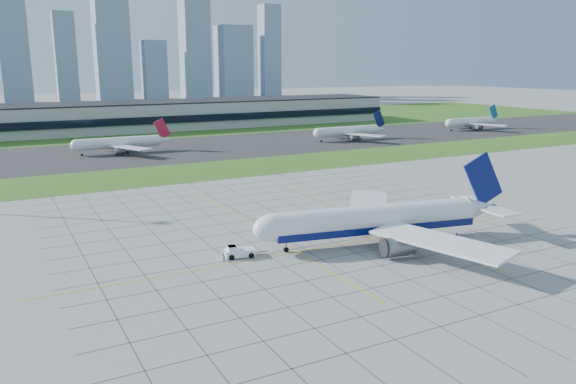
% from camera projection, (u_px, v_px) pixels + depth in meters
% --- Properties ---
extents(ground, '(1400.00, 1400.00, 0.00)m').
position_uv_depth(ground, '(334.00, 242.00, 117.78)').
color(ground, '#989893').
rests_on(ground, ground).
extents(grass_median, '(700.00, 35.00, 0.04)m').
position_uv_depth(grass_median, '(194.00, 172.00, 195.17)').
color(grass_median, '#325F1B').
rests_on(grass_median, ground).
extents(asphalt_taxiway, '(700.00, 75.00, 0.04)m').
position_uv_depth(asphalt_taxiway, '(153.00, 151.00, 242.46)').
color(asphalt_taxiway, '#383838').
rests_on(asphalt_taxiway, ground).
extents(grass_far, '(700.00, 145.00, 0.04)m').
position_uv_depth(grass_far, '(104.00, 127.00, 337.06)').
color(grass_far, '#325F1B').
rests_on(grass_far, ground).
extents(apron_markings, '(120.00, 130.00, 0.03)m').
position_uv_depth(apron_markings, '(310.00, 229.00, 127.51)').
color(apron_markings, '#474744').
rests_on(apron_markings, ground).
extents(terminal, '(260.00, 43.00, 15.80)m').
position_uv_depth(terminal, '(181.00, 114.00, 332.10)').
color(terminal, '#B7B7B2').
rests_on(terminal, ground).
extents(city_skyline, '(523.00, 32.40, 160.00)m').
position_uv_depth(city_skyline, '(39.00, 41.00, 547.85)').
color(city_skyline, '#8297AB').
rests_on(city_skyline, ground).
extents(airliner, '(56.86, 57.11, 18.04)m').
position_uv_depth(airliner, '(377.00, 220.00, 116.31)').
color(airliner, white).
rests_on(airliner, ground).
extents(pushback_tug, '(8.58, 3.82, 2.36)m').
position_uv_depth(pushback_tug, '(238.00, 252.00, 108.41)').
color(pushback_tug, white).
rests_on(pushback_tug, ground).
extents(crew_near, '(0.59, 0.70, 1.62)m').
position_uv_depth(crew_near, '(224.00, 258.00, 105.90)').
color(crew_near, black).
rests_on(crew_near, ground).
extents(crew_far, '(0.94, 0.87, 1.57)m').
position_uv_depth(crew_far, '(457.00, 236.00, 119.29)').
color(crew_far, black).
rests_on(crew_far, ground).
extents(distant_jet_1, '(39.35, 42.66, 14.08)m').
position_uv_depth(distant_jet_1, '(120.00, 143.00, 235.34)').
color(distant_jet_1, white).
rests_on(distant_jet_1, ground).
extents(distant_jet_2, '(39.72, 42.66, 14.08)m').
position_uv_depth(distant_jet_2, '(349.00, 131.00, 276.56)').
color(distant_jet_2, white).
rests_on(distant_jet_2, ground).
extents(distant_jet_3, '(37.83, 42.66, 14.08)m').
position_uv_depth(distant_jet_3, '(471.00, 122.00, 321.58)').
color(distant_jet_3, white).
rests_on(distant_jet_3, ground).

